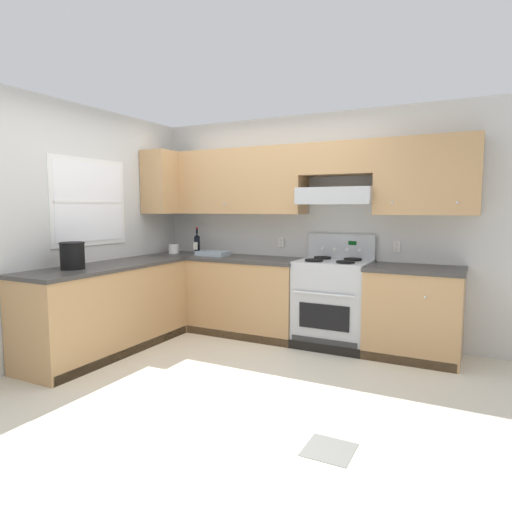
% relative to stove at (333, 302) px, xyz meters
% --- Properties ---
extents(ground_plane, '(7.04, 7.04, 0.00)m').
position_rel_stove_xyz_m(ground_plane, '(-0.77, -1.25, -0.48)').
color(ground_plane, beige).
extents(floor_accent_tile, '(0.30, 0.30, 0.01)m').
position_rel_stove_xyz_m(floor_accent_tile, '(0.63, -2.06, -0.48)').
color(floor_accent_tile, slate).
rests_on(floor_accent_tile, ground_plane).
extents(wall_back, '(4.68, 0.57, 2.55)m').
position_rel_stove_xyz_m(wall_back, '(-0.36, 0.27, 1.00)').
color(wall_back, silver).
rests_on(wall_back, ground_plane).
extents(wall_left, '(0.47, 4.00, 2.55)m').
position_rel_stove_xyz_m(wall_left, '(-2.36, -1.03, 0.87)').
color(wall_left, silver).
rests_on(wall_left, ground_plane).
extents(counter_back_run, '(3.60, 0.65, 0.91)m').
position_rel_stove_xyz_m(counter_back_run, '(-0.64, -0.01, -0.03)').
color(counter_back_run, tan).
rests_on(counter_back_run, ground_plane).
extents(counter_left_run, '(0.63, 1.91, 0.91)m').
position_rel_stove_xyz_m(counter_left_run, '(-2.01, -1.26, -0.03)').
color(counter_left_run, tan).
rests_on(counter_left_run, ground_plane).
extents(stove, '(0.76, 0.62, 1.20)m').
position_rel_stove_xyz_m(stove, '(0.00, 0.00, 0.00)').
color(stove, '#B7BABC').
rests_on(stove, ground_plane).
extents(wine_bottle, '(0.07, 0.07, 0.34)m').
position_rel_stove_xyz_m(wine_bottle, '(-1.82, 0.09, 0.57)').
color(wine_bottle, black).
rests_on(wine_bottle, counter_back_run).
extents(bowl, '(0.37, 0.23, 0.06)m').
position_rel_stove_xyz_m(bowl, '(-1.51, -0.02, 0.45)').
color(bowl, '#9EADB7').
rests_on(bowl, counter_back_run).
extents(bucket, '(0.24, 0.24, 0.26)m').
position_rel_stove_xyz_m(bucket, '(-2.05, -1.64, 0.57)').
color(bucket, black).
rests_on(bucket, counter_left_run).
extents(paper_towel_roll, '(0.13, 0.13, 0.12)m').
position_rel_stove_xyz_m(paper_towel_roll, '(-2.12, 0.00, 0.49)').
color(paper_towel_roll, white).
rests_on(paper_towel_roll, counter_back_run).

